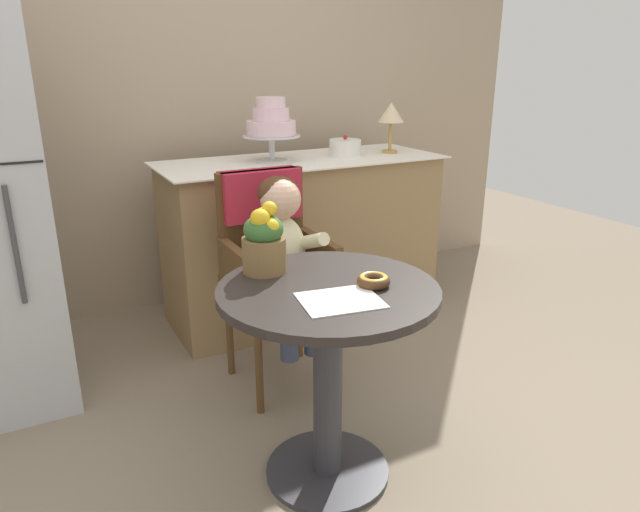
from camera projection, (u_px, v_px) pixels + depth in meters
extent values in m
plane|color=gray|center=(327.00, 472.00, 2.06)|extent=(8.00, 8.00, 0.00)
cube|color=tan|center=(169.00, 72.00, 3.17)|extent=(4.80, 0.10, 2.70)
cylinder|color=#282321|center=(328.00, 291.00, 1.83)|extent=(0.72, 0.72, 0.03)
cylinder|color=#333338|center=(328.00, 388.00, 1.95)|extent=(0.10, 0.10, 0.69)
cylinder|color=#333338|center=(327.00, 469.00, 2.06)|extent=(0.44, 0.44, 0.02)
cube|color=brown|center=(280.00, 287.00, 2.49)|extent=(0.42, 0.42, 0.04)
cube|color=brown|center=(261.00, 221.00, 2.57)|extent=(0.40, 0.04, 0.46)
cube|color=brown|center=(237.00, 270.00, 2.37)|extent=(0.04, 0.38, 0.18)
cube|color=brown|center=(318.00, 256.00, 2.54)|extent=(0.04, 0.38, 0.18)
cube|color=#B22338|center=(260.00, 195.00, 2.53)|extent=(0.36, 0.11, 0.22)
cylinder|color=brown|center=(259.00, 365.00, 2.34)|extent=(0.03, 0.03, 0.45)
cylinder|color=brown|center=(335.00, 345.00, 2.50)|extent=(0.03, 0.03, 0.45)
cylinder|color=brown|center=(229.00, 330.00, 2.64)|extent=(0.03, 0.03, 0.45)
cylinder|color=brown|center=(299.00, 315.00, 2.80)|extent=(0.03, 0.03, 0.45)
ellipsoid|color=beige|center=(281.00, 251.00, 2.42)|extent=(0.22, 0.16, 0.30)
sphere|color=#E0B293|center=(280.00, 199.00, 2.34)|extent=(0.17, 0.17, 0.17)
ellipsoid|color=#4C2D19|center=(278.00, 192.00, 2.35)|extent=(0.17, 0.17, 0.14)
cylinder|color=beige|center=(268.00, 248.00, 2.29)|extent=(0.08, 0.23, 0.13)
sphere|color=#E0B293|center=(278.00, 270.00, 2.25)|extent=(0.06, 0.06, 0.06)
cylinder|color=beige|center=(310.00, 242.00, 2.37)|extent=(0.08, 0.23, 0.13)
sphere|color=#E0B293|center=(317.00, 263.00, 2.32)|extent=(0.06, 0.06, 0.06)
cylinder|color=#3F4760|center=(277.00, 283.00, 2.36)|extent=(0.09, 0.22, 0.09)
cylinder|color=#3F4760|center=(289.00, 331.00, 2.33)|extent=(0.08, 0.08, 0.26)
cylinder|color=#3F4760|center=(301.00, 279.00, 2.41)|extent=(0.09, 0.22, 0.09)
cylinder|color=#3F4760|center=(313.00, 325.00, 2.37)|extent=(0.08, 0.08, 0.26)
cube|color=white|center=(340.00, 300.00, 1.72)|extent=(0.27, 0.23, 0.00)
torus|color=#4C2D19|center=(374.00, 281.00, 1.83)|extent=(0.11, 0.11, 0.03)
torus|color=gold|center=(374.00, 278.00, 1.82)|extent=(0.09, 0.09, 0.02)
cylinder|color=brown|center=(264.00, 255.00, 1.94)|extent=(0.15, 0.15, 0.12)
ellipsoid|color=#38662D|center=(263.00, 229.00, 1.91)|extent=(0.14, 0.14, 0.10)
sphere|color=gold|center=(269.00, 209.00, 1.90)|extent=(0.05, 0.05, 0.05)
sphere|color=gold|center=(264.00, 215.00, 1.93)|extent=(0.05, 0.05, 0.05)
sphere|color=gold|center=(255.00, 231.00, 1.92)|extent=(0.04, 0.04, 0.04)
sphere|color=gold|center=(260.00, 219.00, 1.88)|extent=(0.07, 0.07, 0.07)
sphere|color=gold|center=(271.00, 227.00, 1.88)|extent=(0.06, 0.06, 0.06)
cube|color=#93754C|center=(303.00, 238.00, 3.25)|extent=(1.50, 0.56, 0.90)
cube|color=white|center=(302.00, 160.00, 3.10)|extent=(1.56, 0.62, 0.01)
cylinder|color=silver|center=(272.00, 161.00, 3.02)|extent=(0.16, 0.16, 0.01)
cylinder|color=silver|center=(272.00, 148.00, 3.00)|extent=(0.03, 0.03, 0.12)
cylinder|color=silver|center=(271.00, 136.00, 2.98)|extent=(0.30, 0.30, 0.01)
cylinder|color=silver|center=(271.00, 128.00, 2.97)|extent=(0.25, 0.25, 0.08)
cylinder|color=silver|center=(271.00, 133.00, 2.97)|extent=(0.26, 0.26, 0.01)
cylinder|color=silver|center=(271.00, 114.00, 2.94)|extent=(0.19, 0.19, 0.06)
cylinder|color=silver|center=(271.00, 119.00, 2.95)|extent=(0.19, 0.19, 0.01)
cylinder|color=silver|center=(271.00, 102.00, 2.92)|extent=(0.15, 0.15, 0.05)
cylinder|color=silver|center=(271.00, 106.00, 2.93)|extent=(0.15, 0.15, 0.01)
cylinder|color=white|center=(345.00, 148.00, 3.19)|extent=(0.18, 0.18, 0.09)
sphere|color=red|center=(345.00, 137.00, 3.17)|extent=(0.02, 0.02, 0.02)
cylinder|color=#B28C47|center=(390.00, 152.00, 3.31)|extent=(0.09, 0.09, 0.01)
cylinder|color=#B28C47|center=(390.00, 136.00, 3.29)|extent=(0.02, 0.02, 0.16)
cone|color=beige|center=(391.00, 112.00, 3.24)|extent=(0.15, 0.15, 0.11)
cylinder|color=#3F3F44|center=(15.00, 246.00, 2.08)|extent=(0.02, 0.02, 0.45)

